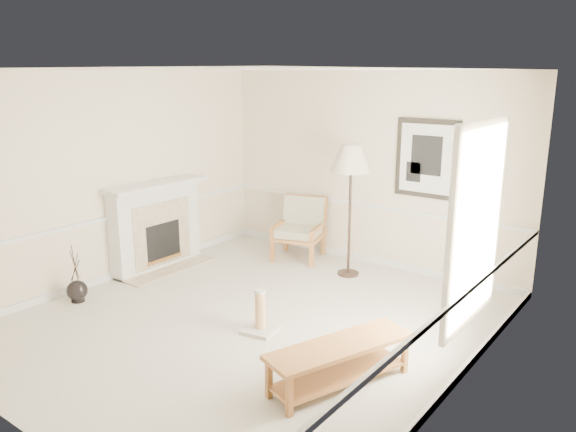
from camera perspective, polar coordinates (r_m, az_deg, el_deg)
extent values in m
plane|color=silver|center=(6.82, -3.87, -10.52)|extent=(5.50, 5.50, 0.00)
cube|color=beige|center=(8.57, 8.08, 4.72)|extent=(5.00, 0.04, 2.90)
cube|color=beige|center=(4.72, -26.62, -4.74)|extent=(5.00, 0.04, 2.90)
cube|color=beige|center=(8.18, -17.47, 3.74)|extent=(0.04, 5.50, 2.90)
cube|color=beige|center=(5.12, 17.58, -2.43)|extent=(0.04, 5.50, 2.90)
cube|color=white|center=(6.19, -4.34, 14.63)|extent=(5.00, 5.50, 0.04)
cube|color=white|center=(8.90, 7.70, -4.21)|extent=(4.95, 0.04, 0.10)
cube|color=white|center=(8.66, 7.89, 1.12)|extent=(4.95, 0.04, 0.05)
cube|color=white|center=(5.48, 18.65, -0.86)|extent=(0.03, 1.20, 1.80)
cube|color=white|center=(5.49, 18.55, -0.85)|extent=(0.05, 1.34, 1.94)
cube|color=black|center=(8.10, 13.95, 5.67)|extent=(0.92, 0.04, 1.10)
cube|color=white|center=(8.07, 13.88, 5.65)|extent=(0.78, 0.01, 0.96)
cube|color=black|center=(8.06, 13.88, 6.00)|extent=(0.45, 0.01, 0.55)
cube|color=white|center=(8.61, -13.29, -1.11)|extent=(0.28, 1.50, 1.25)
cube|color=white|center=(8.42, -13.32, 3.13)|extent=(0.46, 1.64, 0.06)
cube|color=#C6B28E|center=(8.52, -12.63, -1.76)|extent=(0.02, 1.05, 0.95)
cube|color=black|center=(8.55, -12.54, -2.61)|extent=(0.02, 0.62, 0.58)
cube|color=#B27C3B|center=(8.62, -12.42, -4.27)|extent=(0.01, 0.66, 0.05)
cube|color=#C6B28E|center=(8.67, -12.37, -5.18)|extent=(0.60, 1.50, 0.03)
sphere|color=black|center=(7.76, -20.64, -7.09)|extent=(0.26, 0.26, 0.26)
cylinder|color=black|center=(7.80, -20.56, -7.86)|extent=(0.17, 0.17, 0.08)
cylinder|color=black|center=(7.65, -20.86, -4.69)|extent=(0.03, 0.11, 0.42)
cylinder|color=black|center=(7.66, -20.84, -4.92)|extent=(0.04, 0.14, 0.34)
cylinder|color=black|center=(7.64, -20.89, -4.45)|extent=(0.02, 0.06, 0.49)
cube|color=olive|center=(8.71, -1.60, -3.48)|extent=(0.08, 0.08, 0.39)
cube|color=olive|center=(9.28, -0.17, -2.35)|extent=(0.08, 0.08, 0.39)
cube|color=olive|center=(8.51, 2.41, -3.93)|extent=(0.08, 0.08, 0.39)
cube|color=olive|center=(9.09, 3.61, -2.73)|extent=(0.08, 0.08, 0.39)
cube|color=olive|center=(8.84, 1.07, -2.09)|extent=(0.90, 0.90, 0.05)
cube|color=olive|center=(9.06, 1.74, 0.40)|extent=(0.74, 0.37, 0.56)
cube|color=olive|center=(8.90, -0.87, -0.81)|extent=(0.27, 0.71, 0.05)
cube|color=olive|center=(8.70, 3.06, -1.18)|extent=(0.27, 0.71, 0.05)
cube|color=silver|center=(8.82, 1.07, -1.51)|extent=(0.82, 0.82, 0.12)
cube|color=silver|center=(9.00, 1.62, 0.44)|extent=(0.69, 0.39, 0.50)
cylinder|color=black|center=(8.29, 6.12, -5.81)|extent=(0.31, 0.31, 0.03)
cylinder|color=black|center=(8.03, 6.29, 0.02)|extent=(0.04, 0.04, 1.72)
cone|color=beige|center=(7.87, 6.45, 5.88)|extent=(0.76, 0.76, 0.38)
cube|color=olive|center=(5.38, 5.32, -13.00)|extent=(0.93, 1.54, 0.04)
cube|color=olive|center=(5.52, 5.24, -15.72)|extent=(0.83, 1.42, 0.03)
cube|color=olive|center=(5.27, -1.96, -16.21)|extent=(0.07, 0.07, 0.38)
cube|color=olive|center=(5.02, 0.12, -17.87)|extent=(0.07, 0.07, 0.38)
cube|color=olive|center=(5.99, 9.47, -12.43)|extent=(0.07, 0.07, 0.38)
cube|color=olive|center=(5.77, 11.78, -13.62)|extent=(0.07, 0.07, 0.38)
cube|color=beige|center=(6.54, -2.82, -11.46)|extent=(0.42, 0.42, 0.05)
cylinder|color=tan|center=(6.44, -2.84, -9.54)|extent=(0.12, 0.12, 0.43)
cylinder|color=beige|center=(6.34, -2.87, -7.60)|extent=(0.14, 0.14, 0.04)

